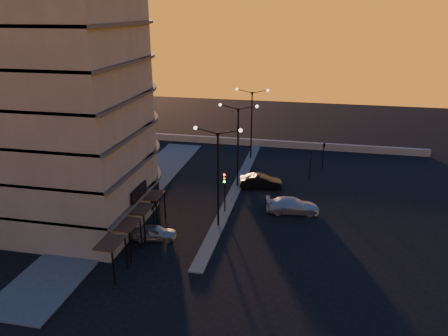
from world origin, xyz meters
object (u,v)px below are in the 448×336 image
traffic_light_main (225,186)px  car_hatchback (155,232)px  car_sedan (261,182)px  car_wagon (293,206)px  streetlamp_mid (238,139)px

traffic_light_main → car_hatchback: (-4.92, -6.47, -2.23)m
car_sedan → car_wagon: car_sedan is taller
car_hatchback → traffic_light_main: bearing=-47.4°
traffic_light_main → car_hatchback: 8.43m
car_sedan → car_wagon: bearing=-153.6°
car_wagon → traffic_light_main: bearing=94.3°
car_hatchback → streetlamp_mid: bearing=-30.0°
traffic_light_main → car_hatchback: bearing=-127.3°
car_sedan → streetlamp_mid: bearing=82.2°
streetlamp_mid → traffic_light_main: 7.62m
streetlamp_mid → car_sedan: (2.68, 0.02, -4.81)m
car_hatchback → car_wagon: 14.00m
streetlamp_mid → car_sedan: 5.51m
streetlamp_mid → car_hatchback: streetlamp_mid is taller
streetlamp_mid → car_sedan: streetlamp_mid is taller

